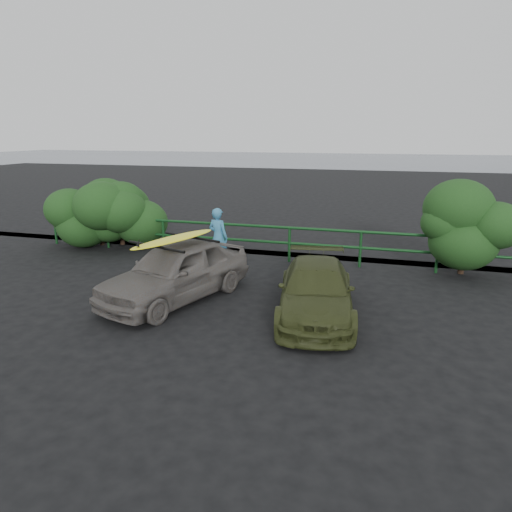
{
  "coord_description": "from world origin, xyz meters",
  "views": [
    {
      "loc": [
        3.59,
        -7.52,
        3.62
      ],
      "look_at": [
        0.9,
        1.86,
        0.98
      ],
      "focal_mm": 32.0,
      "sensor_mm": 36.0,
      "label": 1
    }
  ],
  "objects_px": {
    "sedan": "(176,271)",
    "olive_vehicle": "(316,290)",
    "man": "(218,237)",
    "guardrail": "(256,242)",
    "surfboard": "(174,239)"
  },
  "relations": [
    {
      "from": "olive_vehicle",
      "to": "man",
      "type": "relative_size",
      "value": 2.21
    },
    {
      "from": "guardrail",
      "to": "olive_vehicle",
      "type": "bearing_deg",
      "value": -58.15
    },
    {
      "from": "guardrail",
      "to": "man",
      "type": "relative_size",
      "value": 8.5
    },
    {
      "from": "sedan",
      "to": "man",
      "type": "xyz_separation_m",
      "value": [
        -0.03,
        2.75,
        0.17
      ]
    },
    {
      "from": "olive_vehicle",
      "to": "man",
      "type": "bearing_deg",
      "value": 129.95
    },
    {
      "from": "guardrail",
      "to": "olive_vehicle",
      "type": "relative_size",
      "value": 3.84
    },
    {
      "from": "guardrail",
      "to": "sedan",
      "type": "height_order",
      "value": "sedan"
    },
    {
      "from": "olive_vehicle",
      "to": "man",
      "type": "height_order",
      "value": "man"
    },
    {
      "from": "sedan",
      "to": "man",
      "type": "bearing_deg",
      "value": 109.44
    },
    {
      "from": "sedan",
      "to": "olive_vehicle",
      "type": "bearing_deg",
      "value": 18.03
    },
    {
      "from": "surfboard",
      "to": "guardrail",
      "type": "bearing_deg",
      "value": 97.07
    },
    {
      "from": "guardrail",
      "to": "man",
      "type": "xyz_separation_m",
      "value": [
        -0.81,
        -0.99,
        0.3
      ]
    },
    {
      "from": "man",
      "to": "guardrail",
      "type": "bearing_deg",
      "value": -112.55
    },
    {
      "from": "sedan",
      "to": "guardrail",
      "type": "bearing_deg",
      "value": 97.07
    },
    {
      "from": "guardrail",
      "to": "sedan",
      "type": "xyz_separation_m",
      "value": [
        -0.78,
        -3.74,
        0.13
      ]
    }
  ]
}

